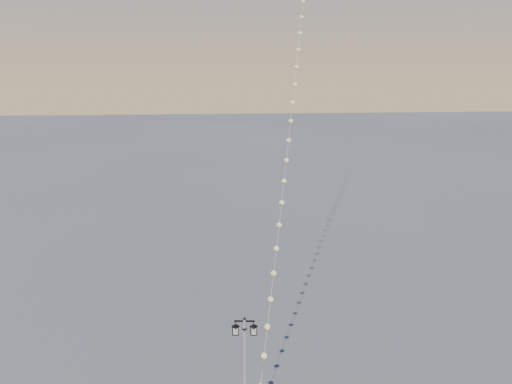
{
  "coord_description": "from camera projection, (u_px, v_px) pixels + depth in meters",
  "views": [
    {
      "loc": [
        -2.49,
        -18.88,
        18.89
      ],
      "look_at": [
        -0.48,
        8.25,
        11.1
      ],
      "focal_mm": 32.58,
      "sensor_mm": 36.0,
      "label": 1
    }
  ],
  "objects": [
    {
      "name": "street_lamp",
      "position": [
        245.0,
        360.0,
        25.19
      ],
      "size": [
        1.46,
        0.64,
        5.78
      ],
      "rotation": [
        0.0,
        0.0,
        -0.09
      ],
      "color": "black",
      "rests_on": "ground"
    }
  ]
}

